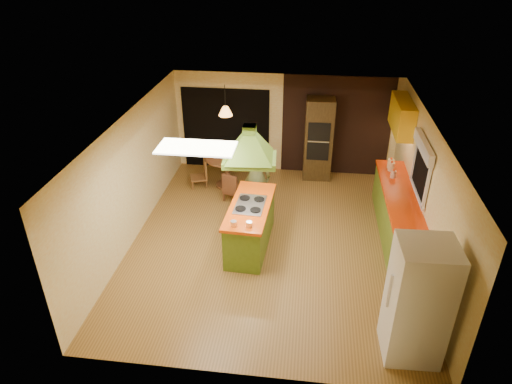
# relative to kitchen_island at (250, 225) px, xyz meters

# --- Properties ---
(ground) EXTENTS (6.50, 6.50, 0.00)m
(ground) POSITION_rel_kitchen_island_xyz_m (0.41, 0.21, -0.47)
(ground) COLOR olive
(ground) RESTS_ON ground
(room_walls) EXTENTS (5.50, 6.50, 6.50)m
(room_walls) POSITION_rel_kitchen_island_xyz_m (0.41, 0.21, 0.78)
(room_walls) COLOR #FDEFB6
(room_walls) RESTS_ON ground
(ceiling_plane) EXTENTS (6.50, 6.50, 0.00)m
(ceiling_plane) POSITION_rel_kitchen_island_xyz_m (0.41, 0.21, 2.03)
(ceiling_plane) COLOR silver
(ceiling_plane) RESTS_ON room_walls
(brick_panel) EXTENTS (2.64, 0.03, 2.50)m
(brick_panel) POSITION_rel_kitchen_island_xyz_m (1.66, 3.44, 0.78)
(brick_panel) COLOR #381E14
(brick_panel) RESTS_ON ground
(nook_opening) EXTENTS (2.20, 0.03, 2.10)m
(nook_opening) POSITION_rel_kitchen_island_xyz_m (-1.09, 3.44, 0.58)
(nook_opening) COLOR black
(nook_opening) RESTS_ON ground
(right_counter) EXTENTS (0.62, 3.05, 0.92)m
(right_counter) POSITION_rel_kitchen_island_xyz_m (2.86, 0.81, -0.00)
(right_counter) COLOR olive
(right_counter) RESTS_ON ground
(upper_cabinets) EXTENTS (0.34, 1.40, 0.70)m
(upper_cabinets) POSITION_rel_kitchen_island_xyz_m (2.98, 2.41, 1.48)
(upper_cabinets) COLOR yellow
(upper_cabinets) RESTS_ON room_walls
(window_right) EXTENTS (0.12, 1.35, 1.06)m
(window_right) POSITION_rel_kitchen_island_xyz_m (3.11, 0.61, 1.30)
(window_right) COLOR black
(window_right) RESTS_ON room_walls
(fluor_panel) EXTENTS (1.20, 0.60, 0.03)m
(fluor_panel) POSITION_rel_kitchen_island_xyz_m (-0.69, -0.99, 2.02)
(fluor_panel) COLOR white
(fluor_panel) RESTS_ON ceiling_plane
(kitchen_island) EXTENTS (0.83, 1.87, 0.94)m
(kitchen_island) POSITION_rel_kitchen_island_xyz_m (0.00, 0.00, 0.00)
(kitchen_island) COLOR #5B7D1F
(kitchen_island) RESTS_ON ground
(range_hood) EXTENTS (0.98, 0.73, 0.78)m
(range_hood) POSITION_rel_kitchen_island_xyz_m (0.00, 0.00, 1.79)
(range_hood) COLOR #52741D
(range_hood) RESTS_ON ceiling_plane
(man) EXTENTS (0.68, 0.47, 1.77)m
(man) POSITION_rel_kitchen_island_xyz_m (-0.05, 1.27, 0.42)
(man) COLOR #51582E
(man) RESTS_ON ground
(refrigerator) EXTENTS (0.80, 0.76, 1.88)m
(refrigerator) POSITION_rel_kitchen_island_xyz_m (2.64, -2.31, 0.47)
(refrigerator) COLOR white
(refrigerator) RESTS_ON ground
(wall_oven) EXTENTS (0.69, 0.62, 2.03)m
(wall_oven) POSITION_rel_kitchen_island_xyz_m (1.25, 3.15, 0.55)
(wall_oven) COLOR #463316
(wall_oven) RESTS_ON ground
(dining_table) EXTENTS (1.04, 1.04, 0.78)m
(dining_table) POSITION_rel_kitchen_island_xyz_m (-0.88, 2.38, 0.08)
(dining_table) COLOR brown
(dining_table) RESTS_ON ground
(chair_left) EXTENTS (0.50, 0.50, 0.71)m
(chair_left) POSITION_rel_kitchen_island_xyz_m (-1.58, 2.28, -0.11)
(chair_left) COLOR brown
(chair_left) RESTS_ON ground
(chair_near) EXTENTS (0.49, 0.49, 0.71)m
(chair_near) POSITION_rel_kitchen_island_xyz_m (-0.63, 1.73, -0.11)
(chair_near) COLOR brown
(chair_near) RESTS_ON ground
(pendant_lamp) EXTENTS (0.38, 0.38, 0.21)m
(pendant_lamp) POSITION_rel_kitchen_island_xyz_m (-0.88, 2.38, 1.43)
(pendant_lamp) COLOR #FF9E3F
(pendant_lamp) RESTS_ON ceiling_plane
(canister_large) EXTENTS (0.14, 0.14, 0.20)m
(canister_large) POSITION_rel_kitchen_island_xyz_m (2.81, 1.94, 0.55)
(canister_large) COLOR #EFE7C0
(canister_large) RESTS_ON right_counter
(canister_medium) EXTENTS (0.14, 0.14, 0.19)m
(canister_medium) POSITION_rel_kitchen_island_xyz_m (2.81, 1.81, 0.55)
(canister_medium) COLOR beige
(canister_medium) RESTS_ON right_counter
(canister_small) EXTENTS (0.13, 0.13, 0.16)m
(canister_small) POSITION_rel_kitchen_island_xyz_m (2.81, 1.48, 0.53)
(canister_small) COLOR beige
(canister_small) RESTS_ON right_counter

